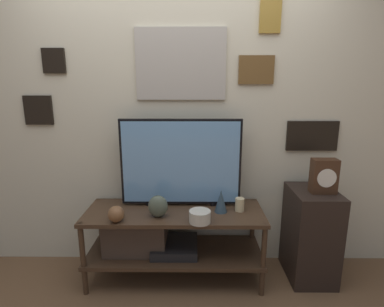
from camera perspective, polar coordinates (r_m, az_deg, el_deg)
name	(u,v)px	position (r m, az deg, el deg)	size (l,w,h in m)	color
ground_plane	(173,300)	(2.45, -3.66, -26.13)	(12.00, 12.00, 0.00)	brown
wall_back	(176,108)	(2.49, -3.07, 8.69)	(6.40, 0.08, 2.70)	beige
media_console	(159,235)	(2.49, -6.22, -15.25)	(1.38, 0.50, 0.58)	#422D1E
television	(181,162)	(2.37, -2.15, -1.70)	(0.95, 0.05, 0.71)	black
vase_urn_stoneware	(158,206)	(2.26, -6.49, -9.96)	(0.15, 0.10, 0.17)	#4C5647
vase_round_glass	(116,214)	(2.25, -14.26, -11.11)	(0.12, 0.12, 0.12)	brown
vase_wide_bowl	(200,217)	(2.19, 1.50, -11.91)	(0.15, 0.15, 0.09)	beige
vase_slim_bronze	(221,201)	(2.34, 5.53, -9.00)	(0.10, 0.10, 0.18)	#2D4251
candle_jar	(240,205)	(2.39, 9.07, -9.59)	(0.07, 0.07, 0.10)	beige
side_table	(310,234)	(2.67, 21.60, -14.06)	(0.34, 0.45, 0.74)	black
mantel_clock	(324,176)	(2.46, 23.83, -3.96)	(0.19, 0.11, 0.26)	#422819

